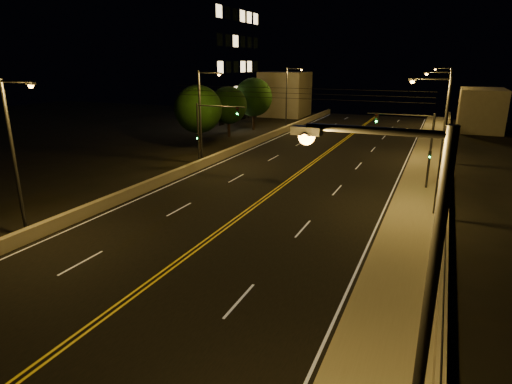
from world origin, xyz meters
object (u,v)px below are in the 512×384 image
at_px(streetlight_5, 203,111).
at_px(tree_2, 253,97).
at_px(streetlight_6, 288,94).
at_px(traffic_signal_left, 207,128).
at_px(tree_0, 198,109).
at_px(streetlight_1, 439,139).
at_px(streetlight_4, 16,149).
at_px(traffic_signal_right, 418,142).
at_px(tree_1, 228,105).
at_px(building_tower, 170,31).
at_px(streetlight_2, 443,111).
at_px(streetlight_0, 406,343).
at_px(streetlight_3, 446,93).

relative_size(streetlight_5, tree_2, 1.19).
bearing_deg(streetlight_6, traffic_signal_left, -87.55).
bearing_deg(tree_0, streetlight_1, -27.79).
height_order(streetlight_4, tree_0, streetlight_4).
relative_size(streetlight_1, streetlight_6, 1.00).
distance_m(streetlight_5, traffic_signal_right, 20.00).
xyz_separation_m(streetlight_5, tree_1, (-5.11, 15.42, -0.98)).
xyz_separation_m(streetlight_5, tree_0, (-4.22, 6.17, -0.57)).
relative_size(traffic_signal_right, traffic_signal_left, 1.00).
distance_m(streetlight_4, building_tower, 48.44).
height_order(tree_1, tree_2, tree_2).
relative_size(streetlight_1, streetlight_2, 1.00).
distance_m(streetlight_0, building_tower, 67.20).
height_order(streetlight_6, traffic_signal_left, streetlight_6).
bearing_deg(streetlight_1, building_tower, 143.05).
bearing_deg(streetlight_1, streetlight_4, -148.84).
xyz_separation_m(streetlight_1, traffic_signal_right, (-1.52, 6.18, -1.35)).
height_order(streetlight_0, streetlight_4, same).
bearing_deg(building_tower, streetlight_4, -66.22).
bearing_deg(tree_2, streetlight_5, -78.47).
bearing_deg(streetlight_6, traffic_signal_right, -52.66).
relative_size(streetlight_2, traffic_signal_right, 1.47).
distance_m(streetlight_1, traffic_signal_right, 6.50).
bearing_deg(traffic_signal_left, tree_0, 126.03).
xyz_separation_m(streetlight_2, traffic_signal_right, (-1.52, -11.23, -1.35)).
bearing_deg(streetlight_3, tree_0, -130.59).
distance_m(streetlight_6, building_tower, 21.35).
bearing_deg(streetlight_4, tree_2, 96.12).
relative_size(streetlight_0, streetlight_4, 1.00).
height_order(streetlight_0, traffic_signal_right, streetlight_0).
bearing_deg(streetlight_6, streetlight_2, -34.77).
bearing_deg(traffic_signal_right, building_tower, 148.06).
height_order(traffic_signal_right, building_tower, building_tower).
height_order(building_tower, tree_1, building_tower).
relative_size(building_tower, tree_0, 4.07).
distance_m(streetlight_3, streetlight_5, 42.00).
bearing_deg(streetlight_3, streetlight_1, -90.00).
bearing_deg(traffic_signal_left, tree_2, 103.55).
distance_m(streetlight_3, tree_2, 29.38).
xyz_separation_m(streetlight_2, streetlight_5, (-21.44, -10.06, 0.00)).
relative_size(streetlight_3, tree_2, 1.19).
height_order(streetlight_3, streetlight_5, same).
distance_m(building_tower, tree_1, 19.04).
relative_size(traffic_signal_left, building_tower, 0.20).
bearing_deg(streetlight_6, streetlight_5, -90.00).
height_order(streetlight_3, building_tower, building_tower).
xyz_separation_m(streetlight_6, tree_1, (-5.11, -9.52, -0.98)).
bearing_deg(traffic_signal_left, traffic_signal_right, 0.00).
distance_m(traffic_signal_right, tree_0, 25.25).
distance_m(streetlight_0, traffic_signal_left, 34.92).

